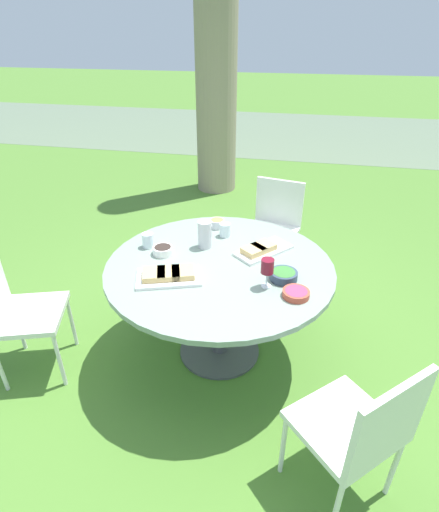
# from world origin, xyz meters

# --- Properties ---
(ground_plane) EXTENTS (40.00, 40.00, 0.00)m
(ground_plane) POSITION_xyz_m (0.00, 0.00, 0.00)
(ground_plane) COLOR #4C7A2D
(river_strip) EXTENTS (40.00, 4.43, 0.01)m
(river_strip) POSITION_xyz_m (0.00, 7.11, 0.00)
(river_strip) COLOR #6B7F5B
(river_strip) RESTS_ON ground_plane
(tree_trunk_main) EXTENTS (0.54, 0.54, 4.07)m
(tree_trunk_main) POSITION_xyz_m (-0.76, 3.34, 2.04)
(tree_trunk_main) COLOR gray
(tree_trunk_main) RESTS_ON ground_plane
(dining_table) EXTENTS (1.47, 1.47, 0.75)m
(dining_table) POSITION_xyz_m (0.00, 0.00, 0.65)
(dining_table) COLOR #4C4C51
(dining_table) RESTS_ON ground_plane
(chair_near_left) EXTENTS (0.61, 0.61, 0.89)m
(chair_near_left) POSITION_xyz_m (0.83, -0.89, 0.52)
(chair_near_left) COLOR silver
(chair_near_left) RESTS_ON ground_plane
(chair_near_right) EXTENTS (0.52, 0.50, 0.89)m
(chair_near_right) POSITION_xyz_m (0.26, 1.19, 0.52)
(chair_near_right) COLOR silver
(chair_near_right) RESTS_ON ground_plane
(chair_far_back) EXTENTS (0.54, 0.55, 0.89)m
(chair_far_back) POSITION_xyz_m (-1.25, -0.43, 0.52)
(chair_far_back) COLOR silver
(chair_far_back) RESTS_ON ground_plane
(water_pitcher) EXTENTS (0.10, 0.10, 0.19)m
(water_pitcher) POSITION_xyz_m (-0.15, 0.21, 0.84)
(water_pitcher) COLOR silver
(water_pitcher) RESTS_ON dining_table
(wine_glass) EXTENTS (0.08, 0.08, 0.18)m
(wine_glass) POSITION_xyz_m (0.32, -0.19, 0.88)
(wine_glass) COLOR silver
(wine_glass) RESTS_ON dining_table
(platter_bread_main) EXTENTS (0.44, 0.34, 0.06)m
(platter_bread_main) POSITION_xyz_m (-0.26, -0.23, 0.77)
(platter_bread_main) COLOR white
(platter_bread_main) RESTS_ON dining_table
(platter_charcuterie) EXTENTS (0.40, 0.43, 0.06)m
(platter_charcuterie) POSITION_xyz_m (0.24, 0.21, 0.77)
(platter_charcuterie) COLOR white
(platter_charcuterie) RESTS_ON dining_table
(bowl_fries) EXTENTS (0.12, 0.12, 0.06)m
(bowl_fries) POSITION_xyz_m (-0.13, 0.53, 0.78)
(bowl_fries) COLOR silver
(bowl_fries) RESTS_ON dining_table
(bowl_salad) EXTENTS (0.17, 0.17, 0.05)m
(bowl_salad) POSITION_xyz_m (0.42, -0.09, 0.78)
(bowl_salad) COLOR #334256
(bowl_salad) RESTS_ON dining_table
(bowl_olives) EXTENTS (0.14, 0.14, 0.05)m
(bowl_olives) POSITION_xyz_m (-0.40, 0.05, 0.78)
(bowl_olives) COLOR white
(bowl_olives) RESTS_ON dining_table
(bowl_dip_red) EXTENTS (0.15, 0.15, 0.04)m
(bowl_dip_red) POSITION_xyz_m (0.50, -0.26, 0.77)
(bowl_dip_red) COLOR #B74733
(bowl_dip_red) RESTS_ON dining_table
(cup_water_near) EXTENTS (0.08, 0.08, 0.10)m
(cup_water_near) POSITION_xyz_m (-0.53, 0.12, 0.80)
(cup_water_near) COLOR silver
(cup_water_near) RESTS_ON dining_table
(cup_water_far) EXTENTS (0.08, 0.08, 0.10)m
(cup_water_far) POSITION_xyz_m (-0.04, 0.40, 0.79)
(cup_water_far) COLOR silver
(cup_water_far) RESTS_ON dining_table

